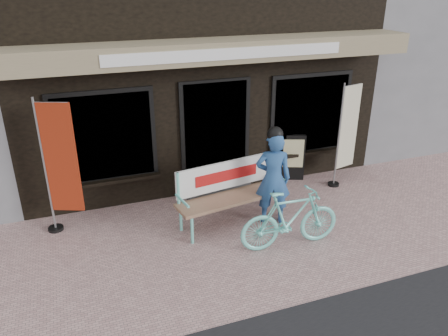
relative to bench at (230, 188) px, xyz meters
name	(u,v)px	position (x,y,z in m)	size (l,w,h in m)	color
ground	(257,243)	(0.16, -0.80, -0.62)	(70.00, 70.00, 0.00)	#C29894
storefront	(172,18)	(0.16, 4.17, 2.37)	(7.00, 6.77, 6.00)	black
neighbor_right_near	(443,15)	(8.66, 4.70, 2.18)	(10.00, 7.00, 5.60)	slate
bench	(230,188)	(0.00, 0.00, 0.00)	(2.00, 0.80, 1.05)	#73E2D4
person	(273,177)	(0.67, -0.25, 0.22)	(0.69, 0.57, 1.70)	#2A5592
bicycle	(290,219)	(0.59, -1.04, -0.14)	(0.45, 1.60, 0.96)	#73E2D4
nobori_red	(59,166)	(-2.62, 0.62, 0.55)	(0.66, 0.37, 2.26)	gray
nobori_cream	(346,133)	(2.67, 0.63, 0.46)	(0.62, 0.27, 2.08)	gray
menu_stand	(293,157)	(1.80, 1.13, -0.12)	(0.48, 0.27, 0.97)	black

